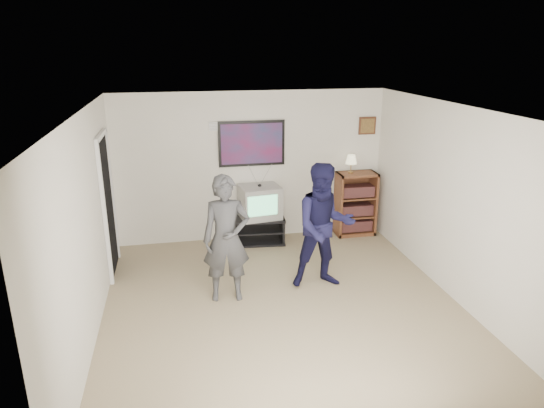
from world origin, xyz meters
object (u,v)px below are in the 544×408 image
object	(u,v)px
media_stand	(258,230)
person_tall	(226,239)
crt_television	(260,202)
bookshelf	(355,204)
person_short	(324,226)

from	to	relation	value
media_stand	person_tall	world-z (taller)	person_tall
media_stand	person_tall	size ratio (longest dim) A/B	0.56
crt_television	person_tall	distance (m)	1.94
bookshelf	person_tall	world-z (taller)	person_tall
person_tall	crt_television	bearing A→B (deg)	71.12
person_tall	person_short	size ratio (longest dim) A/B	0.96
media_stand	crt_television	size ratio (longest dim) A/B	1.47
media_stand	bookshelf	world-z (taller)	bookshelf
bookshelf	person_short	distance (m)	2.09
media_stand	person_short	bearing A→B (deg)	-64.65
person_tall	person_short	world-z (taller)	person_short
person_tall	person_short	xyz separation A→B (m)	(1.33, 0.10, 0.03)
media_stand	crt_television	distance (m)	0.49
crt_television	bookshelf	bearing A→B (deg)	-5.72
media_stand	person_short	size ratio (longest dim) A/B	0.54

